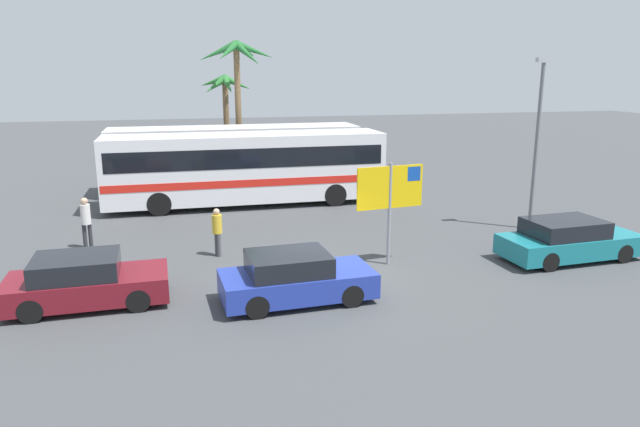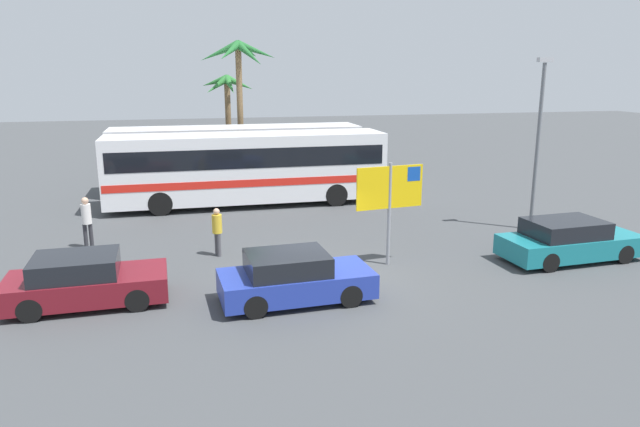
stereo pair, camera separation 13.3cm
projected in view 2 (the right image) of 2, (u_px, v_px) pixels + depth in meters
name	position (u px, v px, depth m)	size (l,w,h in m)	color
ground	(319.00, 284.00, 16.54)	(120.00, 120.00, 0.00)	#424447
bus_front_coach	(247.00, 165.00, 25.91)	(12.21, 2.66, 3.17)	white
bus_rear_coach	(237.00, 155.00, 29.15)	(12.21, 2.66, 3.17)	white
ferry_sign	(391.00, 191.00, 17.69)	(2.19, 0.34, 3.20)	gray
car_teal	(569.00, 241.00, 18.50)	(4.56, 2.04, 1.32)	#19757F
car_maroon	(84.00, 281.00, 14.97)	(4.04, 1.91, 1.32)	maroon
car_blue	(294.00, 278.00, 15.18)	(4.05, 1.96, 1.32)	#23389E
pedestrian_near_sign	(87.00, 218.00, 19.64)	(0.32, 0.32, 1.77)	#2D2D33
pedestrian_crossing_lot	(217.00, 228.00, 18.86)	(0.32, 0.32, 1.59)	#4C4C51
lamp_post_left_side	(538.00, 137.00, 21.45)	(0.56, 0.20, 6.34)	slate
palm_tree_seaside	(227.00, 96.00, 32.54)	(2.99, 3.01, 5.66)	brown
palm_tree_inland	(239.00, 67.00, 30.63)	(4.11, 3.75, 7.42)	brown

